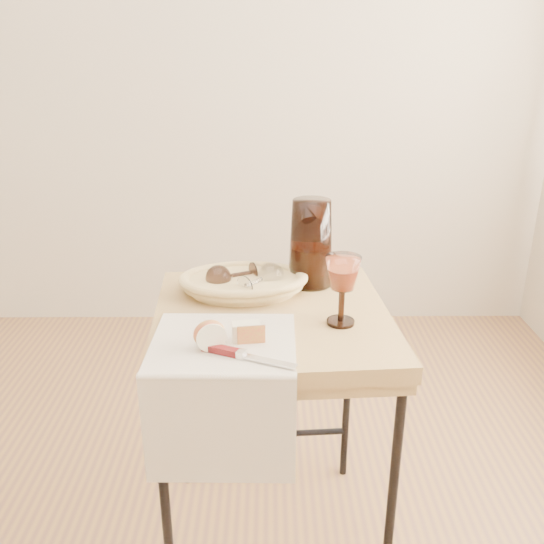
{
  "coord_description": "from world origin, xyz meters",
  "views": [
    {
      "loc": [
        0.39,
        -1.15,
        1.43
      ],
      "look_at": [
        0.4,
        0.21,
        0.9
      ],
      "focal_mm": 38.48,
      "sensor_mm": 36.0,
      "label": 1
    }
  ],
  "objects_px": {
    "pitcher": "(311,243)",
    "apple_half": "(209,334)",
    "goblet_lying_a": "(234,275)",
    "bread_basket": "(244,285)",
    "goblet_lying_b": "(260,280)",
    "side_table": "(272,435)",
    "wine_goblet": "(342,290)",
    "tea_towel": "(223,343)",
    "table_knife": "(245,355)"
  },
  "relations": [
    {
      "from": "pitcher",
      "to": "apple_half",
      "type": "height_order",
      "value": "pitcher"
    },
    {
      "from": "goblet_lying_a",
      "to": "bread_basket",
      "type": "bearing_deg",
      "value": 128.87
    },
    {
      "from": "bread_basket",
      "to": "goblet_lying_b",
      "type": "bearing_deg",
      "value": -24.97
    },
    {
      "from": "pitcher",
      "to": "apple_half",
      "type": "relative_size",
      "value": 3.88
    },
    {
      "from": "side_table",
      "to": "apple_half",
      "type": "bearing_deg",
      "value": -125.77
    },
    {
      "from": "pitcher",
      "to": "wine_goblet",
      "type": "xyz_separation_m",
      "value": [
        0.06,
        -0.26,
        -0.03
      ]
    },
    {
      "from": "tea_towel",
      "to": "goblet_lying_b",
      "type": "relative_size",
      "value": 2.83
    },
    {
      "from": "tea_towel",
      "to": "goblet_lying_b",
      "type": "bearing_deg",
      "value": 74.36
    },
    {
      "from": "bread_basket",
      "to": "table_knife",
      "type": "height_order",
      "value": "bread_basket"
    },
    {
      "from": "apple_half",
      "to": "table_knife",
      "type": "distance_m",
      "value": 0.1
    },
    {
      "from": "bread_basket",
      "to": "goblet_lying_b",
      "type": "distance_m",
      "value": 0.06
    },
    {
      "from": "goblet_lying_b",
      "to": "table_knife",
      "type": "height_order",
      "value": "goblet_lying_b"
    },
    {
      "from": "wine_goblet",
      "to": "apple_half",
      "type": "bearing_deg",
      "value": -157.37
    },
    {
      "from": "bread_basket",
      "to": "apple_half",
      "type": "relative_size",
      "value": 4.27
    },
    {
      "from": "bread_basket",
      "to": "wine_goblet",
      "type": "xyz_separation_m",
      "value": [
        0.25,
        -0.19,
        0.06
      ]
    },
    {
      "from": "goblet_lying_a",
      "to": "pitcher",
      "type": "height_order",
      "value": "pitcher"
    },
    {
      "from": "side_table",
      "to": "wine_goblet",
      "type": "height_order",
      "value": "wine_goblet"
    },
    {
      "from": "goblet_lying_b",
      "to": "apple_half",
      "type": "relative_size",
      "value": 1.59
    },
    {
      "from": "bread_basket",
      "to": "pitcher",
      "type": "relative_size",
      "value": 1.1
    },
    {
      "from": "goblet_lying_a",
      "to": "goblet_lying_b",
      "type": "bearing_deg",
      "value": 131.81
    },
    {
      "from": "bread_basket",
      "to": "goblet_lying_a",
      "type": "bearing_deg",
      "value": 150.27
    },
    {
      "from": "side_table",
      "to": "goblet_lying_b",
      "type": "xyz_separation_m",
      "value": [
        -0.03,
        0.1,
        0.44
      ]
    },
    {
      "from": "bread_basket",
      "to": "table_knife",
      "type": "relative_size",
      "value": 1.43
    },
    {
      "from": "wine_goblet",
      "to": "apple_half",
      "type": "relative_size",
      "value": 2.42
    },
    {
      "from": "goblet_lying_a",
      "to": "table_knife",
      "type": "height_order",
      "value": "goblet_lying_a"
    },
    {
      "from": "pitcher",
      "to": "apple_half",
      "type": "bearing_deg",
      "value": -142.71
    },
    {
      "from": "side_table",
      "to": "tea_towel",
      "type": "distance_m",
      "value": 0.44
    },
    {
      "from": "pitcher",
      "to": "apple_half",
      "type": "distance_m",
      "value": 0.48
    },
    {
      "from": "tea_towel",
      "to": "goblet_lying_a",
      "type": "distance_m",
      "value": 0.31
    },
    {
      "from": "pitcher",
      "to": "table_knife",
      "type": "xyz_separation_m",
      "value": [
        -0.17,
        -0.44,
        -0.11
      ]
    },
    {
      "from": "side_table",
      "to": "bread_basket",
      "type": "height_order",
      "value": "bread_basket"
    },
    {
      "from": "side_table",
      "to": "goblet_lying_a",
      "type": "distance_m",
      "value": 0.47
    },
    {
      "from": "side_table",
      "to": "tea_towel",
      "type": "height_order",
      "value": "tea_towel"
    },
    {
      "from": "goblet_lying_a",
      "to": "goblet_lying_b",
      "type": "distance_m",
      "value": 0.08
    },
    {
      "from": "goblet_lying_a",
      "to": "pitcher",
      "type": "bearing_deg",
      "value": 170.31
    },
    {
      "from": "tea_towel",
      "to": "pitcher",
      "type": "height_order",
      "value": "pitcher"
    },
    {
      "from": "pitcher",
      "to": "goblet_lying_a",
      "type": "bearing_deg",
      "value": 175.15
    },
    {
      "from": "goblet_lying_a",
      "to": "goblet_lying_b",
      "type": "height_order",
      "value": "same"
    },
    {
      "from": "table_knife",
      "to": "bread_basket",
      "type": "bearing_deg",
      "value": 115.68
    },
    {
      "from": "goblet_lying_a",
      "to": "side_table",
      "type": "bearing_deg",
      "value": 103.4
    },
    {
      "from": "pitcher",
      "to": "table_knife",
      "type": "distance_m",
      "value": 0.49
    },
    {
      "from": "side_table",
      "to": "tea_towel",
      "type": "bearing_deg",
      "value": -123.52
    },
    {
      "from": "goblet_lying_b",
      "to": "table_knife",
      "type": "relative_size",
      "value": 0.53
    },
    {
      "from": "apple_half",
      "to": "wine_goblet",
      "type": "bearing_deg",
      "value": 4.1
    },
    {
      "from": "goblet_lying_b",
      "to": "pitcher",
      "type": "relative_size",
      "value": 0.41
    },
    {
      "from": "goblet_lying_a",
      "to": "pitcher",
      "type": "distance_m",
      "value": 0.24
    },
    {
      "from": "tea_towel",
      "to": "pitcher",
      "type": "relative_size",
      "value": 1.16
    },
    {
      "from": "tea_towel",
      "to": "pitcher",
      "type": "distance_m",
      "value": 0.45
    },
    {
      "from": "tea_towel",
      "to": "side_table",
      "type": "bearing_deg",
      "value": 57.49
    },
    {
      "from": "tea_towel",
      "to": "bread_basket",
      "type": "height_order",
      "value": "bread_basket"
    }
  ]
}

